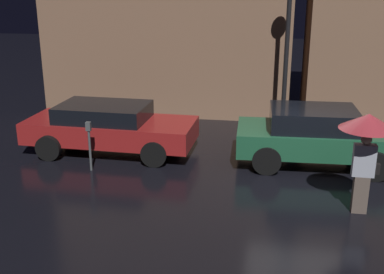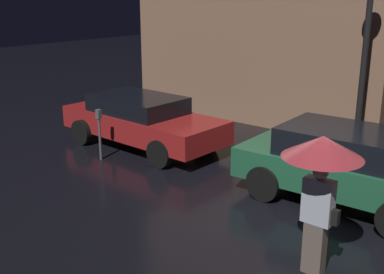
{
  "view_description": "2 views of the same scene",
  "coord_description": "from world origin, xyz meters",
  "px_view_note": "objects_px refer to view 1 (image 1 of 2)",
  "views": [
    {
      "loc": [
        -0.9,
        -10.72,
        4.54
      ],
      "look_at": [
        -2.61,
        -0.15,
        1.04
      ],
      "focal_mm": 45.0,
      "sensor_mm": 36.0,
      "label": 1
    },
    {
      "loc": [
        3.6,
        -7.27,
        3.95
      ],
      "look_at": [
        -2.18,
        -0.19,
        1.18
      ],
      "focal_mm": 45.0,
      "sensor_mm": 36.0,
      "label": 2
    }
  ],
  "objects_px": {
    "parked_car_green": "(317,135)",
    "parking_meter": "(89,141)",
    "street_lamp_near": "(288,25)",
    "pedestrian_with_umbrella": "(367,134)",
    "parked_car_red": "(109,126)"
  },
  "relations": [
    {
      "from": "parked_car_red",
      "to": "street_lamp_near",
      "type": "bearing_deg",
      "value": 31.18
    },
    {
      "from": "street_lamp_near",
      "to": "pedestrian_with_umbrella",
      "type": "bearing_deg",
      "value": -74.68
    },
    {
      "from": "parked_car_red",
      "to": "pedestrian_with_umbrella",
      "type": "relative_size",
      "value": 2.23
    },
    {
      "from": "pedestrian_with_umbrella",
      "to": "street_lamp_near",
      "type": "distance_m",
      "value": 5.78
    },
    {
      "from": "parked_car_green",
      "to": "street_lamp_near",
      "type": "relative_size",
      "value": 0.92
    },
    {
      "from": "parked_car_green",
      "to": "parking_meter",
      "type": "relative_size",
      "value": 3.3
    },
    {
      "from": "parking_meter",
      "to": "parked_car_red",
      "type": "bearing_deg",
      "value": 88.73
    },
    {
      "from": "parked_car_red",
      "to": "parking_meter",
      "type": "bearing_deg",
      "value": -89.24
    },
    {
      "from": "parked_car_green",
      "to": "pedestrian_with_umbrella",
      "type": "distance_m",
      "value": 2.88
    },
    {
      "from": "parked_car_green",
      "to": "pedestrian_with_umbrella",
      "type": "bearing_deg",
      "value": -77.66
    },
    {
      "from": "parked_car_red",
      "to": "parked_car_green",
      "type": "relative_size",
      "value": 1.12
    },
    {
      "from": "parked_car_red",
      "to": "pedestrian_with_umbrella",
      "type": "xyz_separation_m",
      "value": [
        6.21,
        -2.71,
        0.96
      ]
    },
    {
      "from": "parked_car_green",
      "to": "parked_car_red",
      "type": "bearing_deg",
      "value": 177.47
    },
    {
      "from": "parked_car_red",
      "to": "street_lamp_near",
      "type": "relative_size",
      "value": 1.03
    },
    {
      "from": "parked_car_red",
      "to": "street_lamp_near",
      "type": "height_order",
      "value": "street_lamp_near"
    }
  ]
}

